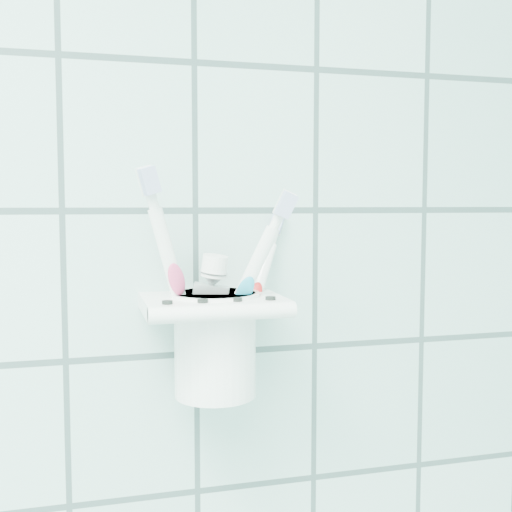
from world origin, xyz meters
The scene contains 6 objects.
holder_bracket centered at (0.66, 1.15, 1.31)m, with size 0.13×0.11×0.04m.
cup centered at (0.67, 1.16, 1.27)m, with size 0.09×0.09×0.10m.
toothbrush_pink centered at (0.66, 1.16, 1.34)m, with size 0.06×0.03×0.22m.
toothbrush_blue centered at (0.68, 1.15, 1.32)m, with size 0.07×0.06×0.18m.
toothbrush_orange centered at (0.65, 1.16, 1.33)m, with size 0.08×0.05×0.21m.
toothpaste_tube centered at (0.65, 1.16, 1.30)m, with size 0.05×0.04×0.14m.
Camera 1 is at (0.54, 0.55, 1.41)m, focal length 45.00 mm.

